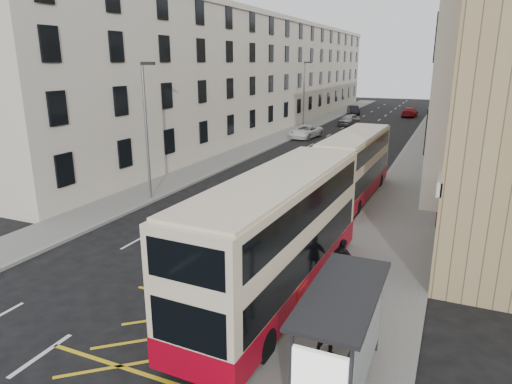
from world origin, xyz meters
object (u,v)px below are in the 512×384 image
at_px(car_silver, 349,120).
at_px(car_dark, 353,110).
at_px(street_lamp_far, 304,93).
at_px(double_decker_rear, 354,166).
at_px(car_red, 410,112).
at_px(pedestrian_far, 343,261).
at_px(street_lamp_near, 147,124).
at_px(bus_shelter, 344,326).
at_px(pedestrian_mid, 330,330).
at_px(white_van, 306,132).
at_px(double_decker_front, 278,237).

xyz_separation_m(car_silver, car_dark, (-2.11, 12.66, -0.04)).
xyz_separation_m(street_lamp_far, double_decker_rear, (11.20, -24.70, -2.58)).
bearing_deg(car_red, pedestrian_far, 95.50).
distance_m(street_lamp_near, pedestrian_far, 15.14).
distance_m(bus_shelter, car_dark, 64.96).
relative_size(bus_shelter, pedestrian_mid, 2.42).
height_order(pedestrian_far, car_dark, pedestrian_far).
bearing_deg(white_van, car_red, 80.20).
relative_size(double_decker_front, double_decker_rear, 1.12).
height_order(pedestrian_far, car_silver, pedestrian_far).
height_order(bus_shelter, street_lamp_far, street_lamp_far).
bearing_deg(pedestrian_far, double_decker_front, 63.28).
bearing_deg(car_dark, pedestrian_far, -98.84).
height_order(pedestrian_far, white_van, pedestrian_far).
bearing_deg(pedestrian_far, double_decker_rear, -58.30).
relative_size(double_decker_rear, car_red, 2.07).
distance_m(pedestrian_mid, car_silver, 50.59).
relative_size(street_lamp_far, pedestrian_mid, 4.55).
distance_m(double_decker_rear, pedestrian_far, 11.83).
height_order(car_silver, car_dark, car_silver).
relative_size(street_lamp_far, car_red, 1.63).
xyz_separation_m(street_lamp_near, pedestrian_mid, (14.02, -10.97, -3.61)).
bearing_deg(bus_shelter, double_decker_front, 127.35).
bearing_deg(car_dark, double_decker_rear, -98.46).
height_order(street_lamp_near, car_red, street_lamp_near).
bearing_deg(pedestrian_mid, bus_shelter, -87.92).
distance_m(street_lamp_near, car_dark, 51.35).
bearing_deg(white_van, double_decker_front, -65.48).
bearing_deg(car_silver, street_lamp_far, -102.47).
bearing_deg(car_red, car_silver, 66.67).
distance_m(street_lamp_far, pedestrian_mid, 43.45).
bearing_deg(street_lamp_far, pedestrian_far, -69.90).
distance_m(street_lamp_near, car_red, 52.95).
xyz_separation_m(double_decker_front, white_van, (-9.87, 34.26, -1.59)).
height_order(double_decker_front, pedestrian_mid, double_decker_front).
relative_size(double_decker_rear, car_dark, 2.37).
distance_m(street_lamp_far, car_red, 24.33).
distance_m(bus_shelter, car_silver, 52.14).
distance_m(double_decker_rear, car_dark, 46.93).
distance_m(car_dark, car_red, 8.51).
bearing_deg(pedestrian_mid, street_lamp_far, 85.75).
distance_m(double_decker_rear, car_red, 46.60).
bearing_deg(white_van, car_silver, 88.86).
distance_m(bus_shelter, white_van, 40.87).
relative_size(double_decker_rear, white_van, 2.03).
xyz_separation_m(street_lamp_far, double_decker_front, (11.35, -38.01, -2.35)).
bearing_deg(double_decker_rear, pedestrian_mid, -78.56).
distance_m(street_lamp_near, pedestrian_mid, 18.17).
distance_m(street_lamp_far, double_decker_front, 39.74).
bearing_deg(double_decker_rear, car_dark, 103.62).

